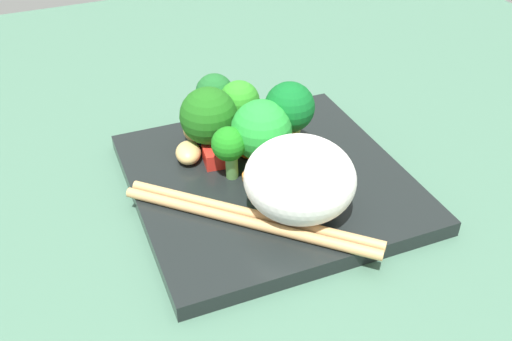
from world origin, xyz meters
TOP-DOWN VIEW (x-y plane):
  - ground_plane at (0.00, 0.00)cm, footprint 110.00×110.00cm
  - square_plate at (0.00, 0.00)cm, footprint 23.97×23.97cm
  - rice_mound at (-0.49, 5.70)cm, footprint 11.70×11.45cm
  - broccoli_floret_0 at (0.10, -1.57)cm, footprint 5.36×5.36cm
  - broccoli_floret_1 at (1.58, -8.92)cm, footprint 3.65×3.65cm
  - broccoli_floret_2 at (-3.15, -2.51)cm, footprint 4.54×4.54cm
  - broccoli_floret_3 at (3.19, -1.16)cm, footprint 2.99×2.99cm
  - broccoli_floret_4 at (3.35, -5.71)cm, footprint 5.25×5.25cm
  - broccoli_floret_5 at (-0.22, -6.57)cm, footprint 3.84×3.84cm
  - carrot_slice_0 at (-0.95, 0.85)cm, footprint 3.74×3.74cm
  - carrot_slice_1 at (-3.17, -6.67)cm, footprint 3.07×3.07cm
  - carrot_slice_2 at (0.47, -3.87)cm, footprint 2.55×2.55cm
  - carrot_slice_3 at (-0.28, -8.82)cm, footprint 3.03×3.03cm
  - carrot_slice_4 at (1.23, 0.38)cm, footprint 3.09×3.09cm
  - carrot_slice_5 at (-1.73, -4.44)cm, footprint 2.93×2.93cm
  - pepper_chunk_0 at (-2.64, -0.34)cm, footprint 3.67×3.43cm
  - pepper_chunk_1 at (3.66, -3.62)cm, footprint 2.31×2.71cm
  - chicken_piece_1 at (-3.73, -4.51)cm, footprint 2.27×2.50cm
  - chicken_piece_2 at (5.71, -4.96)cm, footprint 3.14×3.61cm
  - chicken_piece_3 at (3.67, -7.96)cm, footprint 3.90×4.36cm
  - chopstick_pair at (4.00, 5.15)cm, footprint 16.50×16.27cm

SIDE VIEW (x-z plane):
  - ground_plane at x=0.00cm, z-range -2.00..0.00cm
  - square_plate at x=0.00cm, z-range 0.00..1.41cm
  - carrot_slice_4 at x=1.23cm, z-range 1.41..1.82cm
  - carrot_slice_0 at x=-0.95cm, z-range 1.41..1.89cm
  - carrot_slice_2 at x=0.47cm, z-range 1.41..1.90cm
  - carrot_slice_5 at x=-1.73cm, z-range 1.41..2.04cm
  - carrot_slice_3 at x=-0.28cm, z-range 1.41..2.17cm
  - carrot_slice_1 at x=-3.17cm, z-range 1.41..2.19cm
  - chopstick_pair at x=4.00cm, z-range 1.41..2.24cm
  - chicken_piece_1 at x=-3.73cm, z-range 1.41..2.83cm
  - pepper_chunk_1 at x=3.66cm, z-range 1.41..2.91cm
  - pepper_chunk_0 at x=-2.64cm, z-range 1.41..3.10cm
  - chicken_piece_2 at x=5.71cm, z-range 1.41..3.14cm
  - chicken_piece_3 at x=3.67cm, z-range 1.41..3.77cm
  - broccoli_floret_3 at x=3.19cm, z-range 2.13..7.09cm
  - rice_mound at x=-0.49cm, z-range 1.41..8.20cm
  - broccoli_floret_4 at x=3.35cm, z-range 1.82..8.30cm
  - broccoli_floret_0 at x=0.10cm, z-range 1.88..8.36cm
  - broccoli_floret_5 at x=-0.22cm, z-range 2.24..8.27cm
  - broccoli_floret_1 at x=1.58cm, z-range 2.30..8.28cm
  - broccoli_floret_2 at x=-3.15cm, z-range 2.26..9.53cm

